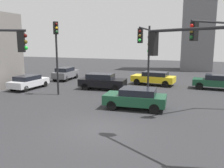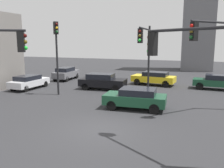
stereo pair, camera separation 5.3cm
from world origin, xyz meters
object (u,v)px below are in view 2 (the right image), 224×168
car_3 (216,82)px  car_5 (102,81)px  traffic_light_0 (145,47)px  traffic_light_2 (57,45)px  traffic_light_1 (220,46)px  car_4 (136,98)px  car_1 (154,78)px  traffic_light_3 (190,61)px  car_2 (66,73)px  car_0 (29,82)px

car_3 → car_5: size_ratio=0.90×
traffic_light_0 → traffic_light_2: 7.15m
traffic_light_1 → car_4: traffic_light_1 is taller
car_1 → car_3: car_3 is taller
car_3 → traffic_light_3: bearing=84.9°
car_1 → car_4: (0.79, -9.29, -0.01)m
traffic_light_3 → car_2: bearing=-14.6°
traffic_light_2 → car_2: traffic_light_2 is taller
car_1 → car_0: bearing=35.8°
traffic_light_2 → traffic_light_3: 12.79m
traffic_light_2 → traffic_light_1: bearing=29.1°
traffic_light_0 → car_3: bearing=136.6°
traffic_light_2 → traffic_light_3: size_ratio=1.19×
traffic_light_2 → car_2: bearing=152.3°
traffic_light_2 → car_1: 10.54m
traffic_light_2 → car_0: bearing=-161.8°
car_0 → car_4: bearing=-103.9°
traffic_light_3 → car_1: size_ratio=1.12×
traffic_light_2 → car_5: 5.45m
traffic_light_0 → car_5: traffic_light_0 is taller
car_3 → car_4: bearing=61.7°
traffic_light_3 → car_4: (-3.59, 5.14, -2.90)m
car_1 → traffic_light_2: bearing=53.9°
traffic_light_1 → car_5: (-9.61, 4.45, -3.33)m
traffic_light_1 → car_1: 10.76m
car_0 → car_2: (0.12, 6.09, 0.09)m
traffic_light_1 → car_5: bearing=-74.3°
traffic_light_0 → traffic_light_1: traffic_light_1 is taller
car_0 → car_1: car_1 is taller
traffic_light_0 → car_3: (5.37, 5.98, -3.23)m
traffic_light_2 → car_4: size_ratio=1.44×
traffic_light_2 → traffic_light_3: traffic_light_2 is taller
traffic_light_2 → car_4: traffic_light_2 is taller
car_0 → car_3: bearing=-69.1°
traffic_light_0 → car_1: (-0.55, 6.16, -3.23)m
traffic_light_0 → car_1: 6.97m
car_1 → car_4: size_ratio=1.07×
car_4 → car_3: bearing=-125.1°
car_4 → traffic_light_0: bearing=-91.4°
car_2 → car_3: (16.33, 0.26, -0.03)m
traffic_light_2 → car_3: 14.83m
car_3 → car_5: (-9.91, -3.92, 0.03)m
car_4 → car_1: bearing=-90.9°
traffic_light_1 → car_2: traffic_light_1 is taller
car_0 → car_2: 6.09m
traffic_light_0 → traffic_light_3: size_ratio=1.13×
car_0 → car_1: (10.54, 6.52, 0.07)m
traffic_light_2 → traffic_light_0: bearing=45.3°
traffic_light_0 → car_0: size_ratio=1.42×
traffic_light_2 → car_3: (12.36, 7.46, -3.37)m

